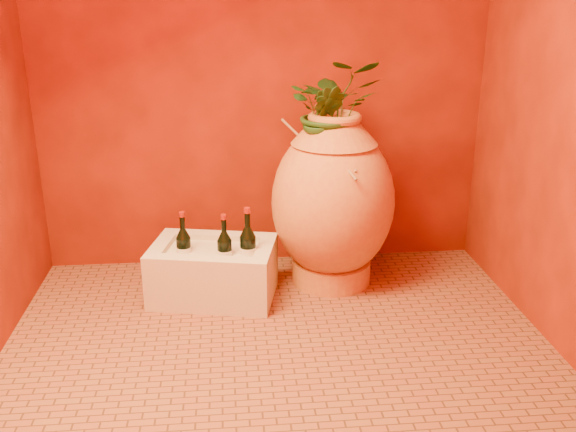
{
  "coord_description": "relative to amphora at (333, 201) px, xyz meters",
  "views": [
    {
      "loc": [
        -0.2,
        -2.56,
        1.55
      ],
      "look_at": [
        0.08,
        0.35,
        0.5
      ],
      "focal_mm": 40.0,
      "sensor_mm": 36.0,
      "label": 1
    }
  ],
  "objects": [
    {
      "name": "wall_back",
      "position": [
        -0.35,
        0.35,
        0.78
      ],
      "size": [
        2.5,
        0.02,
        2.5
      ],
      "primitive_type": "cube",
      "color": "#571305",
      "rests_on": "ground"
    },
    {
      "name": "plant_side",
      "position": [
        -0.07,
        -0.05,
        0.44
      ],
      "size": [
        0.23,
        0.21,
        0.36
      ],
      "primitive_type": "imported",
      "rotation": [
        0.0,
        0.0,
        -0.26
      ],
      "color": "#1E4619",
      "rests_on": "amphora"
    },
    {
      "name": "stone_basin",
      "position": [
        -0.65,
        -0.13,
        -0.33
      ],
      "size": [
        0.7,
        0.55,
        0.29
      ],
      "rotation": [
        0.0,
        0.0,
        -0.21
      ],
      "color": "beige",
      "rests_on": "floor"
    },
    {
      "name": "amphora",
      "position": [
        0.0,
        0.0,
        0.0
      ],
      "size": [
        0.67,
        0.67,
        0.94
      ],
      "rotation": [
        0.0,
        0.0,
        0.01
      ],
      "color": "#C18436",
      "rests_on": "floor"
    },
    {
      "name": "wine_bottle_c",
      "position": [
        -0.79,
        -0.14,
        -0.19
      ],
      "size": [
        0.08,
        0.08,
        0.32
      ],
      "color": "black",
      "rests_on": "stone_basin"
    },
    {
      "name": "floor",
      "position": [
        -0.35,
        -0.65,
        -0.47
      ],
      "size": [
        2.5,
        2.5,
        0.0
      ],
      "primitive_type": "plane",
      "color": "brown",
      "rests_on": "ground"
    },
    {
      "name": "wall_tap",
      "position": [
        -0.04,
        0.27,
        0.41
      ],
      "size": [
        0.07,
        0.14,
        0.15
      ],
      "color": "#9C6224",
      "rests_on": "wall_back"
    },
    {
      "name": "plant_main",
      "position": [
        -0.0,
        0.02,
        0.49
      ],
      "size": [
        0.48,
        0.42,
        0.52
      ],
      "primitive_type": "imported",
      "rotation": [
        0.0,
        0.0,
        0.02
      ],
      "color": "#1E4619",
      "rests_on": "amphora"
    },
    {
      "name": "wine_bottle_b",
      "position": [
        -0.46,
        -0.2,
        -0.18
      ],
      "size": [
        0.09,
        0.09,
        0.35
      ],
      "color": "black",
      "rests_on": "stone_basin"
    },
    {
      "name": "wine_bottle_a",
      "position": [
        -0.58,
        -0.19,
        -0.19
      ],
      "size": [
        0.08,
        0.08,
        0.32
      ],
      "color": "black",
      "rests_on": "stone_basin"
    }
  ]
}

